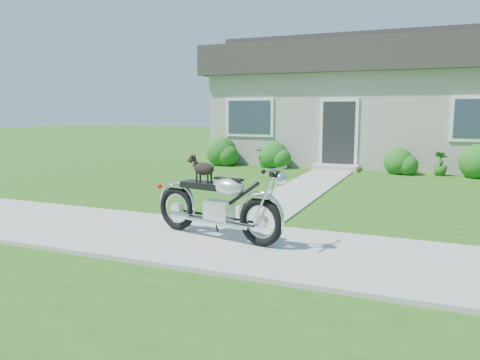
{
  "coord_description": "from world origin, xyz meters",
  "views": [
    {
      "loc": [
        1.32,
        -5.73,
        1.85
      ],
      "look_at": [
        -1.5,
        1.0,
        0.75
      ],
      "focal_mm": 35.0,
      "sensor_mm": 36.0,
      "label": 1
    }
  ],
  "objects_px": {
    "house": "(398,101)",
    "potted_plant_right": "(441,163)",
    "motorcycle_with_dog": "(219,203)",
    "potted_plant_left": "(266,154)"
  },
  "relations": [
    {
      "from": "potted_plant_left",
      "to": "house",
      "type": "bearing_deg",
      "value": 42.52
    },
    {
      "from": "house",
      "to": "potted_plant_right",
      "type": "bearing_deg",
      "value": -66.66
    },
    {
      "from": "potted_plant_left",
      "to": "potted_plant_right",
      "type": "relative_size",
      "value": 1.23
    },
    {
      "from": "potted_plant_right",
      "to": "motorcycle_with_dog",
      "type": "xyz_separation_m",
      "value": [
        -2.94,
        -8.43,
        0.2
      ]
    },
    {
      "from": "potted_plant_left",
      "to": "motorcycle_with_dog",
      "type": "bearing_deg",
      "value": -74.73
    },
    {
      "from": "potted_plant_left",
      "to": "motorcycle_with_dog",
      "type": "height_order",
      "value": "motorcycle_with_dog"
    },
    {
      "from": "potted_plant_left",
      "to": "potted_plant_right",
      "type": "distance_m",
      "value": 5.24
    },
    {
      "from": "house",
      "to": "potted_plant_left",
      "type": "xyz_separation_m",
      "value": [
        -3.76,
        -3.44,
        -1.73
      ]
    },
    {
      "from": "house",
      "to": "motorcycle_with_dog",
      "type": "relative_size",
      "value": 5.73
    },
    {
      "from": "potted_plant_right",
      "to": "motorcycle_with_dog",
      "type": "height_order",
      "value": "motorcycle_with_dog"
    }
  ]
}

